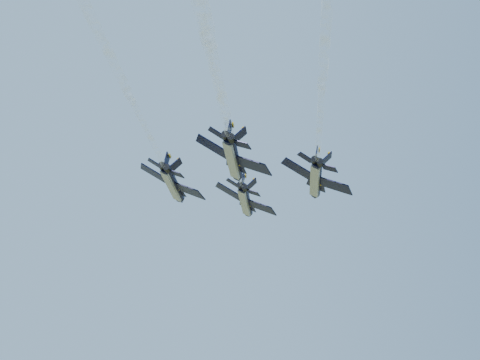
{
  "coord_description": "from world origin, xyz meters",
  "views": [
    {
      "loc": [
        -9.41,
        -94.06,
        75.55
      ],
      "look_at": [
        -0.17,
        3.61,
        106.75
      ],
      "focal_mm": 45.0,
      "sensor_mm": 36.0,
      "label": 1
    }
  ],
  "objects": [
    {
      "name": "jet_left",
      "position": [
        -11.5,
        3.89,
        105.72
      ],
      "size": [
        11.31,
        16.74,
        6.15
      ],
      "rotation": [
        0.0,
        0.5,
        -0.21
      ],
      "color": "black"
    },
    {
      "name": "jet_lead",
      "position": [
        1.85,
        13.22,
        105.72
      ],
      "size": [
        11.31,
        16.74,
        6.15
      ],
      "rotation": [
        0.0,
        0.5,
        -0.21
      ],
      "color": "black"
    },
    {
      "name": "jet_slot",
      "position": [
        -2.38,
        -9.95,
        105.72
      ],
      "size": [
        11.31,
        16.74,
        6.15
      ],
      "rotation": [
        0.0,
        0.5,
        -0.21
      ],
      "color": "black"
    },
    {
      "name": "smoke_trail_left",
      "position": [
        -21.2,
        -41.42,
        105.75
      ],
      "size": [
        14.98,
        62.55,
        2.17
      ],
      "rotation": [
        0.0,
        0.5,
        -0.21
      ],
      "color": "white"
    },
    {
      "name": "smoke_trail_lead",
      "position": [
        -7.84,
        -32.09,
        105.75
      ],
      "size": [
        14.98,
        62.55,
        2.17
      ],
      "rotation": [
        0.0,
        0.5,
        -0.21
      ],
      "color": "white"
    },
    {
      "name": "jet_right",
      "position": [
        12.03,
        -1.13,
        105.72
      ],
      "size": [
        11.31,
        16.74,
        6.15
      ],
      "rotation": [
        0.0,
        0.5,
        -0.21
      ],
      "color": "black"
    },
    {
      "name": "smoke_trail_right",
      "position": [
        2.34,
        -46.44,
        105.75
      ],
      "size": [
        14.98,
        62.55,
        2.17
      ],
      "rotation": [
        0.0,
        0.5,
        -0.21
      ],
      "color": "white"
    }
  ]
}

